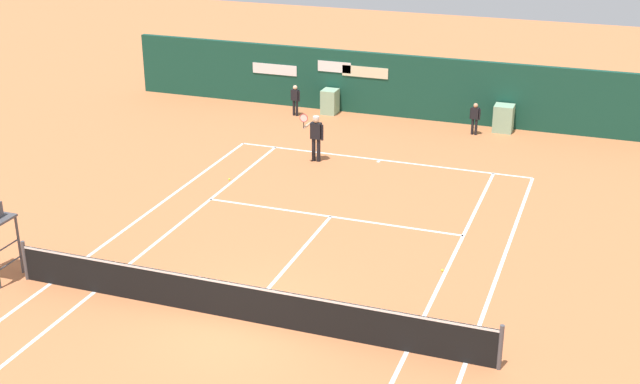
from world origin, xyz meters
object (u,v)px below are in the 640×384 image
at_px(tennis_ball_near_service_line, 229,179).
at_px(tennis_ball_mid_court, 442,270).
at_px(ball_kid_right_post, 475,117).
at_px(player_on_baseline, 316,134).
at_px(ball_kid_centre_post, 295,98).

relative_size(tennis_ball_near_service_line, tennis_ball_mid_court, 1.00).
xyz_separation_m(ball_kid_right_post, tennis_ball_near_service_line, (-6.75, -7.57, -0.69)).
xyz_separation_m(player_on_baseline, tennis_ball_near_service_line, (-2.06, -2.71, -0.96)).
xyz_separation_m(player_on_baseline, ball_kid_right_post, (4.69, 4.87, -0.27)).
height_order(ball_kid_right_post, tennis_ball_near_service_line, ball_kid_right_post).
bearing_deg(tennis_ball_mid_court, ball_kid_right_post, 96.44).
bearing_deg(tennis_ball_mid_court, tennis_ball_near_service_line, 153.21).
bearing_deg(player_on_baseline, tennis_ball_near_service_line, 54.45).
bearing_deg(ball_kid_centre_post, tennis_ball_near_service_line, 103.61).
bearing_deg(ball_kid_right_post, player_on_baseline, 54.70).
bearing_deg(tennis_ball_near_service_line, tennis_ball_mid_court, -26.79).
distance_m(ball_kid_right_post, tennis_ball_mid_court, 11.74).
distance_m(ball_kid_right_post, ball_kid_centre_post, 7.35).
height_order(ball_kid_centre_post, tennis_ball_mid_court, ball_kid_centre_post).
bearing_deg(ball_kid_right_post, tennis_ball_near_service_line, 56.91).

